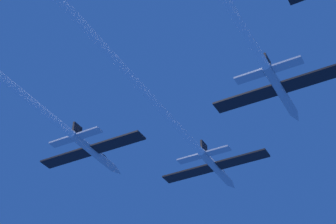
# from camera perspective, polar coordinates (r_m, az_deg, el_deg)

# --- Properties ---
(jet_lead) EXTENTS (16.94, 66.20, 2.81)m
(jet_lead) POSITION_cam_1_polar(r_m,az_deg,el_deg) (67.25, -2.29, 2.00)
(jet_lead) COLOR #B2BAC6
(jet_left_wing) EXTENTS (16.94, 55.56, 2.81)m
(jet_left_wing) POSITION_cam_1_polar(r_m,az_deg,el_deg) (69.21, -15.48, 2.13)
(jet_left_wing) COLOR #B2BAC6
(jet_right_wing) EXTENTS (16.94, 56.27, 2.81)m
(jet_right_wing) POSITION_cam_1_polar(r_m,az_deg,el_deg) (56.36, 6.30, 11.41)
(jet_right_wing) COLOR #B2BAC6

